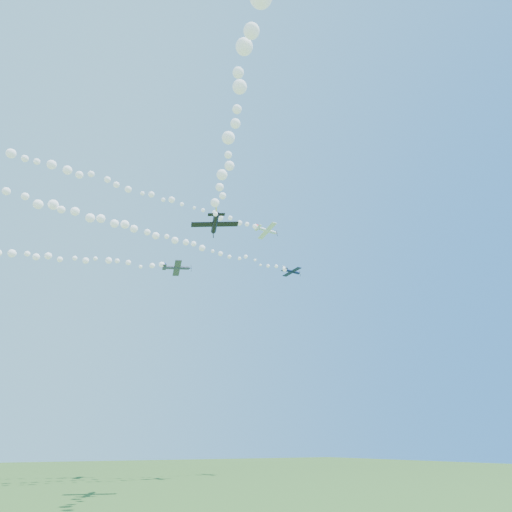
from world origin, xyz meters
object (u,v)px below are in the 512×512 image
plane_white (267,230)px  plane_navy (292,272)px  plane_black (215,224)px  plane_grey (177,268)px

plane_white → plane_navy: (13.13, 9.26, -4.56)m
plane_white → plane_black: plane_white is taller
plane_white → plane_black: (-21.71, -19.12, -12.84)m
plane_grey → plane_white: bearing=-28.2°
plane_white → plane_black: size_ratio=0.81×
plane_navy → plane_black: plane_navy is taller
plane_white → plane_black: bearing=-142.6°
plane_navy → plane_black: bearing=-146.7°
plane_navy → plane_black: (-34.84, -28.38, -8.28)m
plane_navy → plane_black: 45.69m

